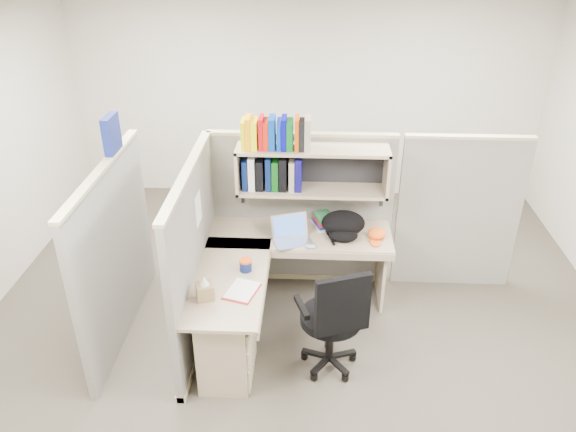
# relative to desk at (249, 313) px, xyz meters

# --- Properties ---
(ground) EXTENTS (6.00, 6.00, 0.00)m
(ground) POSITION_rel_desk_xyz_m (0.41, 0.29, -0.44)
(ground) COLOR #343128
(ground) RESTS_ON ground
(room_shell) EXTENTS (6.00, 6.00, 6.00)m
(room_shell) POSITION_rel_desk_xyz_m (0.41, 0.29, 1.18)
(room_shell) COLOR beige
(room_shell) RESTS_ON ground
(cubicle) EXTENTS (3.79, 1.84, 1.95)m
(cubicle) POSITION_rel_desk_xyz_m (0.04, 0.74, 0.47)
(cubicle) COLOR slate
(cubicle) RESTS_ON ground
(desk) EXTENTS (1.74, 1.75, 0.73)m
(desk) POSITION_rel_desk_xyz_m (0.00, 0.00, 0.00)
(desk) COLOR gray
(desk) RESTS_ON ground
(laptop) EXTENTS (0.44, 0.44, 0.25)m
(laptop) POSITION_rel_desk_xyz_m (0.34, 0.69, 0.41)
(laptop) COLOR silver
(laptop) RESTS_ON desk
(backpack) EXTENTS (0.42, 0.33, 0.24)m
(backpack) POSITION_rel_desk_xyz_m (0.81, 0.82, 0.41)
(backpack) COLOR black
(backpack) RESTS_ON desk
(orange_cap) EXTENTS (0.21, 0.23, 0.09)m
(orange_cap) POSITION_rel_desk_xyz_m (1.13, 0.82, 0.34)
(orange_cap) COLOR #F05C14
(orange_cap) RESTS_ON desk
(snack_canister) EXTENTS (0.11, 0.11, 0.11)m
(snack_canister) POSITION_rel_desk_xyz_m (-0.04, 0.21, 0.35)
(snack_canister) COLOR #0E1A53
(snack_canister) RESTS_ON desk
(tissue_box) EXTENTS (0.17, 0.17, 0.21)m
(tissue_box) POSITION_rel_desk_xyz_m (-0.32, -0.19, 0.40)
(tissue_box) COLOR #927A52
(tissue_box) RESTS_ON desk
(mouse) EXTENTS (0.11, 0.08, 0.04)m
(mouse) POSITION_rel_desk_xyz_m (0.51, 0.60, 0.31)
(mouse) COLOR #889EC1
(mouse) RESTS_ON desk
(paper_cup) EXTENTS (0.07, 0.07, 0.09)m
(paper_cup) POSITION_rel_desk_xyz_m (0.33, 0.98, 0.34)
(paper_cup) COLOR white
(paper_cup) RESTS_ON desk
(book_stack) EXTENTS (0.26, 0.30, 0.12)m
(book_stack) POSITION_rel_desk_xyz_m (0.63, 1.02, 0.35)
(book_stack) COLOR gray
(book_stack) RESTS_ON desk
(loose_paper) EXTENTS (0.29, 0.34, 0.00)m
(loose_paper) POSITION_rel_desk_xyz_m (-0.04, -0.07, 0.29)
(loose_paper) COLOR white
(loose_paper) RESTS_ON desk
(task_chair) EXTENTS (0.61, 0.57, 1.07)m
(task_chair) POSITION_rel_desk_xyz_m (0.71, -0.17, -0.06)
(task_chair) COLOR black
(task_chair) RESTS_ON ground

